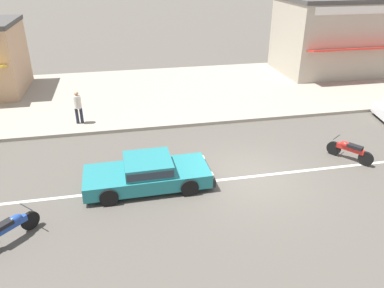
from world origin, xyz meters
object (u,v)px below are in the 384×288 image
(motorcycle_1, at_px, (349,150))
(shopfront_corner_warung, at_px, (330,35))
(pedestrian_mid_kerb, at_px, (78,105))
(sedan_teal_0, at_px, (148,173))
(motorcycle_0, at_px, (10,228))

(motorcycle_1, bearing_deg, shopfront_corner_warung, 64.70)
(pedestrian_mid_kerb, bearing_deg, sedan_teal_0, -65.74)
(shopfront_corner_warung, bearing_deg, motorcycle_0, -141.24)
(motorcycle_0, bearing_deg, motorcycle_1, 11.23)
(motorcycle_1, distance_m, pedestrian_mid_kerb, 11.77)
(motorcycle_0, bearing_deg, shopfront_corner_warung, 38.76)
(sedan_teal_0, distance_m, motorcycle_0, 4.46)
(sedan_teal_0, xyz_separation_m, motorcycle_1, (7.80, 0.34, -0.11))
(sedan_teal_0, distance_m, shopfront_corner_warung, 17.84)
(motorcycle_1, height_order, pedestrian_mid_kerb, pedestrian_mid_kerb)
(sedan_teal_0, bearing_deg, pedestrian_mid_kerb, 114.26)
(sedan_teal_0, relative_size, pedestrian_mid_kerb, 2.81)
(motorcycle_0, height_order, pedestrian_mid_kerb, pedestrian_mid_kerb)
(sedan_teal_0, xyz_separation_m, shopfront_corner_warung, (13.22, 11.81, 2.00))
(motorcycle_0, xyz_separation_m, shopfront_corner_warung, (17.21, 13.82, 2.12))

